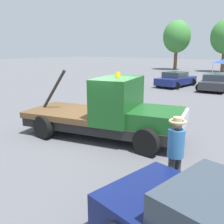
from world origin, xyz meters
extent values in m
plane|color=#545459|center=(0.00, 0.00, 0.00)|extent=(160.00, 160.00, 0.00)
cube|color=black|center=(0.00, 0.00, 0.53)|extent=(6.24, 3.46, 0.35)
cube|color=#19511E|center=(2.06, 0.55, 0.98)|extent=(2.09, 2.26, 0.55)
cube|color=silver|center=(2.91, 0.78, 0.95)|extent=(0.63, 1.97, 0.50)
cube|color=#19511E|center=(0.63, 0.17, 1.50)|extent=(1.83, 2.49, 1.60)
cube|color=brown|center=(-1.43, -0.38, 0.81)|extent=(3.44, 2.92, 0.22)
cylinder|color=black|center=(-2.05, -0.55, 1.70)|extent=(1.18, 0.42, 1.63)
cylinder|color=orange|center=(0.63, 0.17, 2.40)|extent=(0.18, 0.18, 0.20)
cylinder|color=black|center=(1.71, 1.55, 0.44)|extent=(0.88, 0.26, 0.88)
cylinder|color=black|center=(2.25, -0.50, 0.44)|extent=(0.88, 0.26, 0.88)
cylinder|color=black|center=(-2.13, 0.53, 0.44)|extent=(0.88, 0.26, 0.88)
cylinder|color=black|center=(-1.59, -1.52, 0.44)|extent=(0.88, 0.26, 0.88)
cylinder|color=black|center=(4.30, -2.46, 0.34)|extent=(0.68, 0.22, 0.68)
cylinder|color=#38383D|center=(3.75, -1.89, 0.42)|extent=(0.16, 0.16, 0.84)
cylinder|color=#38383D|center=(3.81, -1.69, 0.42)|extent=(0.16, 0.16, 0.84)
cylinder|color=teal|center=(3.78, -1.79, 1.17)|extent=(0.38, 0.38, 0.66)
sphere|color=brown|center=(3.78, -1.79, 1.62)|extent=(0.23, 0.23, 0.23)
torus|color=tan|center=(3.78, -1.79, 1.70)|extent=(0.40, 0.40, 0.06)
cylinder|color=tan|center=(3.78, -1.79, 1.74)|extent=(0.20, 0.20, 0.10)
cube|color=navy|center=(-3.40, 14.35, 0.54)|extent=(2.20, 4.58, 0.60)
cube|color=#333D47|center=(-3.42, 14.12, 1.09)|extent=(1.78, 1.99, 0.50)
cylinder|color=black|center=(-4.18, 15.92, 0.34)|extent=(0.68, 0.22, 0.68)
cylinder|color=black|center=(-2.40, 15.79, 0.34)|extent=(0.68, 0.22, 0.68)
cylinder|color=black|center=(-4.40, 12.90, 0.34)|extent=(0.68, 0.22, 0.68)
cylinder|color=black|center=(-2.63, 12.77, 0.34)|extent=(0.68, 0.22, 0.68)
cube|color=#2D2D33|center=(-0.05, 14.52, 0.54)|extent=(2.57, 5.00, 0.60)
cube|color=#333D47|center=(-0.02, 14.28, 1.09)|extent=(1.92, 2.23, 0.50)
cylinder|color=black|center=(-1.18, 15.99, 0.34)|extent=(0.68, 0.22, 0.68)
cylinder|color=black|center=(-0.67, 12.78, 0.34)|extent=(0.68, 0.22, 0.68)
cylinder|color=black|center=(1.07, 13.05, 0.34)|extent=(0.68, 0.22, 0.68)
cylinder|color=#9E9EA3|center=(-2.42, 21.58, 0.89)|extent=(0.07, 0.07, 1.78)
cylinder|color=#9E9EA3|center=(-2.42, 24.59, 0.89)|extent=(0.07, 0.07, 1.78)
cylinder|color=brown|center=(-11.66, 32.42, 1.37)|extent=(0.55, 0.55, 2.73)
ellipsoid|color=#387A33|center=(-11.66, 32.42, 5.27)|extent=(4.37, 4.37, 5.08)
cylinder|color=brown|center=(-4.23, 32.53, 1.32)|extent=(0.53, 0.53, 2.63)
cube|color=black|center=(0.95, 5.33, 0.02)|extent=(0.40, 0.40, 0.04)
cone|color=orange|center=(0.95, 5.33, 0.28)|extent=(0.36, 0.36, 0.55)
camera|label=1|loc=(5.94, -6.94, 3.27)|focal=40.00mm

